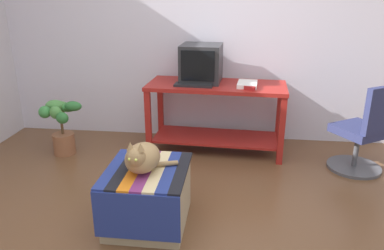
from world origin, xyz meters
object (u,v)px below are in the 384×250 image
Objects in this scene: keyboard at (194,85)px; stapler at (250,88)px; book at (247,84)px; office_chair at (364,134)px; desk at (216,105)px; cat at (142,158)px; potted_plant at (62,124)px; ottoman_with_blanket at (148,196)px; tv_monitor at (201,64)px.

keyboard is 0.58m from stapler.
book is at bearing 34.03° from stapler.
keyboard is at bearing -41.59° from office_chair.
desk is 3.75× the size of keyboard.
office_chair is at bearing -4.97° from keyboard.
stapler is at bearing 65.50° from cat.
cat is at bearing 175.74° from stapler.
stapler is (0.02, -0.16, -0.00)m from book.
desk reaches higher than potted_plant.
stapler reaches higher than ottoman_with_blanket.
tv_monitor is 1.68m from cat.
desk is 1.68× the size of office_chair.
keyboard is 1.47m from ottoman_with_blanket.
book is 0.49× the size of potted_plant.
ottoman_with_blanket is 1.13× the size of potted_plant.
tv_monitor reaches higher than stapler.
cat is at bearing -96.24° from tv_monitor.
ottoman_with_blanket is 1.78× the size of cat.
book is 1.69m from ottoman_with_blanket.
ottoman_with_blanket is (-0.42, -1.48, -0.29)m from desk.
cat is (-0.26, -1.62, -0.39)m from tv_monitor.
office_chair reaches higher than keyboard.
ottoman_with_blanket is 6.21× the size of stapler.
cat is (-0.21, -1.39, -0.20)m from keyboard.
book is at bearing 9.70° from keyboard.
desk is at bearing 10.47° from potted_plant.
office_chair reaches higher than stapler.
office_chair is (3.09, -0.07, 0.04)m from potted_plant.
tv_monitor is 1.75m from ottoman_with_blanket.
stapler is at bearing 2.33° from potted_plant.
book is at bearing -48.53° from office_chair.
ottoman_with_blanket is (-0.75, -1.42, -0.55)m from book.
potted_plant is 3.10m from office_chair.
potted_plant is at bearing 141.35° from cat.
keyboard is 1.42m from cat.
tv_monitor is at bearing 166.69° from book.
office_chair is (1.88, 1.11, 0.16)m from ottoman_with_blanket.
potted_plant is at bearing -166.51° from desk.
potted_plant reaches higher than ottoman_with_blanket.
stapler is at bearing -30.06° from desk.
office_chair is at bearing -10.79° from book.
cat is at bearing -2.07° from office_chair.
tv_monitor is at bearing 80.16° from keyboard.
tv_monitor is at bearing 15.36° from potted_plant.
potted_plant is 5.49× the size of stapler.
office_chair is 8.09× the size of stapler.
desk is 13.62× the size of stapler.
tv_monitor is at bearing -49.31° from office_chair.
stapler is at bearing -6.38° from keyboard.
cat is at bearing -95.32° from keyboard.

